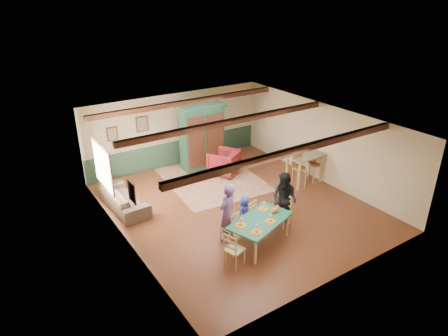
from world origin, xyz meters
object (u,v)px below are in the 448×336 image
sofa (124,199)px  counter_table (304,169)px  person_man (227,213)px  bar_stool_left (299,172)px  person_woman (284,200)px  cat (275,210)px  end_table (108,188)px  dining_chair_end_right (282,212)px  bar_stool_right (315,168)px  dining_table (260,232)px  table_lamp (106,173)px  dining_chair_end_left (234,249)px  armoire (202,137)px  dining_chair_far_left (230,226)px  person_child (244,212)px  armchair (224,162)px  dining_chair_far_right (247,214)px

sofa → counter_table: 6.02m
person_man → bar_stool_left: person_man is taller
person_woman → cat: bearing=-81.9°
sofa → end_table: 1.07m
dining_chair_end_right → cat: (-0.51, -0.28, 0.35)m
bar_stool_right → dining_table: bearing=-146.2°
person_man → counter_table: bearing=-179.8°
dining_chair_end_right → table_lamp: size_ratio=1.86×
dining_chair_end_left → end_table: bearing=-3.6°
armoire → table_lamp: (-3.67, -0.26, -0.42)m
dining_chair_far_left → sofa: size_ratio=0.43×
dining_chair_far_left → bar_stool_right: bar_stool_right is taller
dining_chair_far_left → cat: bearing=139.2°
person_man → person_child: person_man is taller
dining_chair_end_right → armoire: 4.77m
dining_table → armchair: armchair is taller
dining_chair_far_right → armchair: (1.45, 3.35, -0.01)m
person_man → sofa: bearing=-80.5°
dining_table → sofa: bearing=121.5°
dining_table → cat: size_ratio=5.00×
dining_chair_far_right → armoire: armoire is taller
dining_chair_end_left → counter_table: counter_table is taller
dining_chair_far_left → cat: 1.25m
dining_table → sofa: size_ratio=0.81×
dining_chair_far_left → dining_chair_end_right: size_ratio=1.00×
dining_table → bar_stool_right: bearing=26.3°
person_woman → table_lamp: person_woman is taller
armchair → dining_table: bearing=37.6°
end_table → cat: bearing=-57.9°
dining_table → dining_chair_far_left: bearing=137.8°
sofa → end_table: sofa is taller
armoire → counter_table: armoire is taller
bar_stool_right → cat: bearing=-143.7°
cat → bar_stool_right: (3.32, 1.82, -0.29)m
dining_table → cat: bearing=8.4°
armchair → counter_table: (1.87, -2.13, 0.07)m
person_child → end_table: size_ratio=1.80×
person_woman → armchair: 3.79m
dining_chair_far_right → bar_stool_right: (3.71, 1.13, 0.06)m
person_child → bar_stool_right: bearing=177.0°
dining_chair_end_right → person_child: bearing=-136.8°
dining_table → dining_chair_end_right: size_ratio=1.89×
dining_chair_far_left → person_child: size_ratio=0.95×
armchair → bar_stool_right: size_ratio=0.96×
counter_table → bar_stool_left: bar_stool_left is taller
dining_chair_far_left → bar_stool_left: bar_stool_left is taller
dining_chair_far_right → cat: bearing=100.4°
armoire → bar_stool_left: size_ratio=2.07×
armoire → table_lamp: armoire is taller
person_child → bar_stool_right: size_ratio=0.94×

